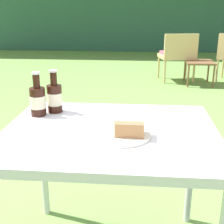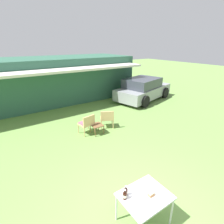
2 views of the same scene
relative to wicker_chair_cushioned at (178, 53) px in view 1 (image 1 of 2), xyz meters
name	(u,v)px [view 1 (image 1 of 2)]	position (x,y,z in m)	size (l,w,h in m)	color
cabin_building	(147,2)	(-0.46, 5.55, 0.88)	(11.73, 5.08, 2.70)	#2D5B47
wicker_chair_cushioned	(178,53)	(0.00, 0.00, 0.00)	(0.65, 0.57, 0.82)	tan
garden_side_table	(199,64)	(0.34, -0.23, -0.14)	(0.45, 0.48, 0.39)	brown
patio_table	(110,143)	(-0.78, -4.18, 0.18)	(0.96, 0.78, 0.73)	silver
cake_on_plate	(126,130)	(-0.70, -4.25, 0.28)	(0.24, 0.24, 0.09)	silver
cola_bottle_near	(55,97)	(-1.09, -3.96, 0.33)	(0.08, 0.08, 0.22)	black
cola_bottle_far	(38,100)	(-1.16, -4.02, 0.33)	(0.08, 0.08, 0.22)	black
fork	(108,137)	(-0.78, -4.27, 0.25)	(0.18, 0.04, 0.01)	silver
loose_bottle_cap	(112,123)	(-0.78, -4.11, 0.25)	(0.03, 0.03, 0.01)	silver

